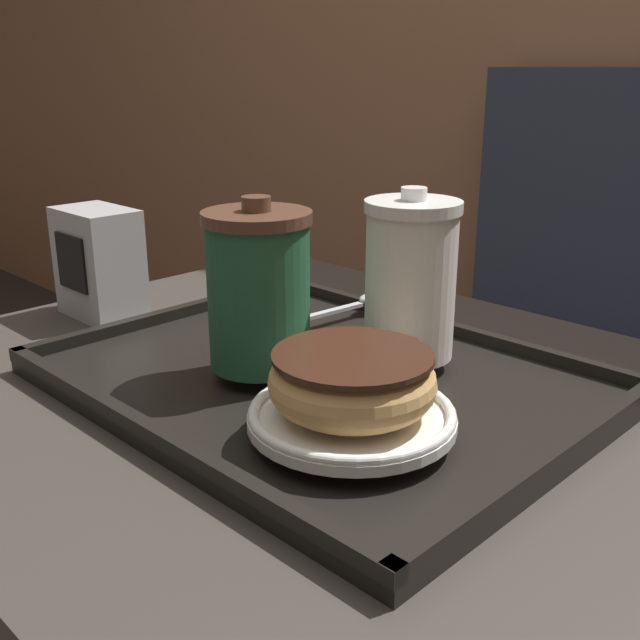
{
  "coord_description": "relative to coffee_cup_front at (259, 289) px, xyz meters",
  "views": [
    {
      "loc": [
        0.42,
        -0.43,
        1.0
      ],
      "look_at": [
        -0.01,
        -0.0,
        0.79
      ],
      "focal_mm": 42.0,
      "sensor_mm": 36.0,
      "label": 1
    }
  ],
  "objects": [
    {
      "name": "donut_chocolate_glazed",
      "position": [
        0.14,
        -0.03,
        -0.03
      ],
      "size": [
        0.12,
        0.12,
        0.04
      ],
      "color": "tan",
      "rests_on": "plate_with_chocolate_donut"
    },
    {
      "name": "coffee_cup_front",
      "position": [
        0.0,
        0.0,
        0.0
      ],
      "size": [
        0.09,
        0.09,
        0.15
      ],
      "color": "#235638",
      "rests_on": "serving_tray"
    },
    {
      "name": "cafe_table",
      "position": [
        0.04,
        0.04,
        -0.27
      ],
      "size": [
        0.82,
        0.65,
        0.73
      ],
      "color": "#38332D",
      "rests_on": "ground_plane"
    },
    {
      "name": "serving_tray",
      "position": [
        0.04,
        0.04,
        -0.09
      ],
      "size": [
        0.46,
        0.35,
        0.02
      ],
      "color": "black",
      "rests_on": "cafe_table"
    },
    {
      "name": "plate_with_chocolate_donut",
      "position": [
        0.14,
        -0.03,
        -0.06
      ],
      "size": [
        0.15,
        0.15,
        0.01
      ],
      "color": "white",
      "rests_on": "serving_tray"
    },
    {
      "name": "napkin_dispenser",
      "position": [
        -0.29,
        0.01,
        -0.03
      ],
      "size": [
        0.1,
        0.07,
        0.12
      ],
      "color": "#B7B7BC",
      "rests_on": "cafe_table"
    },
    {
      "name": "spoon",
      "position": [
        -0.05,
        0.18,
        -0.06
      ],
      "size": [
        0.03,
        0.16,
        0.01
      ],
      "rotation": [
        0.0,
        0.0,
        1.47
      ],
      "color": "silver",
      "rests_on": "serving_tray"
    },
    {
      "name": "coffee_cup_rear",
      "position": [
        0.08,
        0.11,
        0.0
      ],
      "size": [
        0.08,
        0.08,
        0.15
      ],
      "color": "white",
      "rests_on": "serving_tray"
    }
  ]
}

